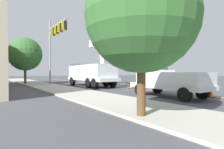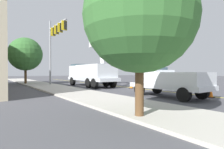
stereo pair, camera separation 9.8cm
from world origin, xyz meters
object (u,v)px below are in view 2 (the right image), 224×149
object	(u,v)px
traffic_signal_mast	(55,38)
utility_bucket_truck	(91,73)
service_pickup_truck	(169,81)
passing_minivan	(103,76)
traffic_cone_mid_front	(131,85)
traffic_cone_leading	(211,92)
traffic_cone_mid_rear	(89,81)

from	to	relation	value
traffic_signal_mast	utility_bucket_truck	bearing A→B (deg)	-118.30
service_pickup_truck	passing_minivan	bearing A→B (deg)	-7.08
traffic_cone_mid_front	passing_minivan	bearing A→B (deg)	-6.41
service_pickup_truck	traffic_cone_leading	xyz separation A→B (m)	(-1.33, -2.39, -0.73)
service_pickup_truck	traffic_cone_mid_rear	bearing A→B (deg)	3.02
utility_bucket_truck	traffic_cone_mid_front	bearing A→B (deg)	-146.15
utility_bucket_truck	traffic_cone_mid_rear	bearing A→B (deg)	-14.58
passing_minivan	traffic_cone_leading	size ratio (longest dim) A/B	6.35
service_pickup_truck	traffic_cone_leading	size ratio (longest dim) A/B	7.38
traffic_cone_mid_front	service_pickup_truck	bearing A→B (deg)	171.80
utility_bucket_truck	traffic_cone_leading	size ratio (longest dim) A/B	10.68
traffic_cone_leading	traffic_cone_mid_rear	world-z (taller)	traffic_cone_leading
passing_minivan	traffic_signal_mast	bearing A→B (deg)	120.42
utility_bucket_truck	passing_minivan	world-z (taller)	utility_bucket_truck
passing_minivan	traffic_cone_mid_front	xyz separation A→B (m)	(-11.14, 1.25, -0.63)
passing_minivan	traffic_cone_mid_front	world-z (taller)	passing_minivan
service_pickup_truck	traffic_cone_mid_rear	size ratio (longest dim) A/B	7.99
passing_minivan	traffic_cone_mid_rear	bearing A→B (deg)	126.47
service_pickup_truck	traffic_cone_mid_rear	world-z (taller)	service_pickup_truck
traffic_cone_mid_front	traffic_cone_leading	bearing A→B (deg)	-169.94
utility_bucket_truck	traffic_cone_leading	xyz separation A→B (m)	(-12.44, -4.38, -1.20)
traffic_cone_mid_front	traffic_cone_mid_rear	xyz separation A→B (m)	(8.89, 1.79, 0.02)
utility_bucket_truck	traffic_signal_mast	size ratio (longest dim) A/B	1.04
traffic_cone_leading	traffic_signal_mast	world-z (taller)	traffic_signal_mast
traffic_cone_mid_rear	traffic_signal_mast	size ratio (longest dim) A/B	0.09
traffic_cone_leading	traffic_cone_mid_rear	bearing A→B (deg)	10.76
utility_bucket_truck	traffic_signal_mast	distance (m)	5.95
traffic_cone_mid_front	traffic_signal_mast	size ratio (longest dim) A/B	0.09
utility_bucket_truck	service_pickup_truck	distance (m)	11.30
traffic_cone_leading	traffic_signal_mast	bearing A→B (deg)	29.43
traffic_cone_leading	traffic_signal_mast	distance (m)	17.46
utility_bucket_truck	traffic_cone_mid_front	distance (m)	5.46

